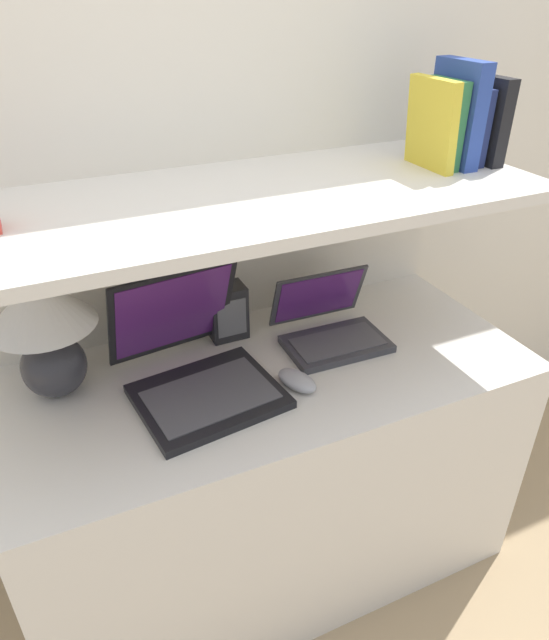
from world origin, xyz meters
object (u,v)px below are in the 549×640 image
object	(u,v)px
table_lamp	(44,323)
router_box	(227,312)
laptop_large	(196,366)
book_blue	(457,114)
book_navy	(468,126)
book_green	(443,124)
book_yellow	(432,124)
laptop_small	(330,327)
book_black	(483,119)
computer_mouse	(297,381)

from	to	relation	value
table_lamp	router_box	size ratio (longest dim) A/B	2.03
laptop_large	book_blue	bearing A→B (deg)	4.44
book_navy	laptop_large	bearing A→B (deg)	-175.80
laptop_large	router_box	world-z (taller)	laptop_large
book_green	book_yellow	size ratio (longest dim) A/B	0.98
book_green	laptop_small	bearing A→B (deg)	-178.23
laptop_small	table_lamp	bearing A→B (deg)	174.27
laptop_small	book_green	bearing A→B (deg)	1.77
laptop_small	book_navy	bearing A→B (deg)	1.38
laptop_small	book_black	bearing A→B (deg)	1.24
router_box	book_blue	size ratio (longest dim) A/B	0.61
router_box	book_black	size ratio (longest dim) A/B	0.73
router_box	book_navy	xyz separation A→B (m)	(0.62, -0.13, 0.46)
table_lamp	book_yellow	xyz separation A→B (m)	(0.95, -0.06, 0.36)
book_black	book_yellow	world-z (taller)	book_yellow
router_box	book_yellow	xyz separation A→B (m)	(0.50, -0.13, 0.47)
book_green	book_yellow	distance (m)	0.03
book_green	router_box	bearing A→B (deg)	166.55
book_yellow	book_navy	bearing A→B (deg)	0.00
laptop_large	book_navy	world-z (taller)	book_navy
laptop_large	book_navy	size ratio (longest dim) A/B	2.18
laptop_small	book_black	size ratio (longest dim) A/B	1.33
table_lamp	book_blue	size ratio (longest dim) A/B	1.24
computer_mouse	laptop_small	bearing A→B (deg)	40.87
computer_mouse	book_green	size ratio (longest dim) A/B	0.61
computer_mouse	book_blue	world-z (taller)	book_blue
table_lamp	book_blue	distance (m)	1.10
book_navy	book_yellow	distance (m)	0.12
table_lamp	laptop_large	distance (m)	0.35
laptop_small	laptop_large	bearing A→B (deg)	-173.15
table_lamp	book_navy	xyz separation A→B (m)	(1.07, -0.06, 0.34)
laptop_small	book_yellow	distance (m)	0.57
book_yellow	laptop_small	bearing A→B (deg)	-178.00
book_navy	book_yellow	world-z (taller)	book_yellow
book_blue	book_black	bearing A→B (deg)	0.00
book_black	book_yellow	xyz separation A→B (m)	(-0.16, -0.00, 0.00)
laptop_small	book_navy	xyz separation A→B (m)	(0.37, 0.01, 0.49)
book_blue	book_green	distance (m)	0.04
book_green	laptop_large	bearing A→B (deg)	-175.31
laptop_large	router_box	bearing A→B (deg)	51.16
book_blue	book_green	xyz separation A→B (m)	(-0.04, 0.00, -0.02)
table_lamp	book_yellow	distance (m)	1.02
router_box	laptop_large	bearing A→B (deg)	-128.84
router_box	book_navy	size ratio (longest dim) A/B	0.82
table_lamp	laptop_large	world-z (taller)	table_lamp
computer_mouse	book_navy	world-z (taller)	book_navy
book_navy	book_yellow	xyz separation A→B (m)	(-0.11, -0.00, 0.01)
book_black	book_blue	world-z (taller)	book_blue
computer_mouse	book_black	world-z (taller)	book_black
computer_mouse	book_black	bearing A→B (deg)	15.17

